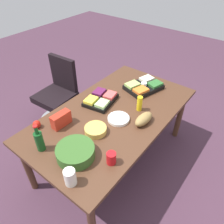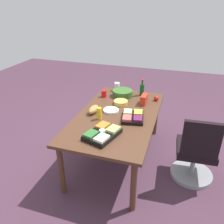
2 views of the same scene
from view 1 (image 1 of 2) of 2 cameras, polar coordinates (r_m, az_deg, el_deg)
name	(u,v)px [view 1 (image 1 of 2)]	position (r m, az deg, el deg)	size (l,w,h in m)	color
ground_plane	(113,158)	(2.82, 0.27, -11.94)	(10.00, 10.00, 0.00)	#492D3E
conference_table	(113,118)	(2.33, 0.32, -1.54)	(1.91, 1.06, 0.74)	#4D2F1E
office_chair	(59,99)	(3.21, -13.91, 3.33)	(0.56, 0.56, 0.95)	gray
mustard_bottle	(140,104)	(2.29, 7.28, 2.23)	(0.06, 0.06, 0.17)	yellow
chip_bowl	(96,130)	(2.05, -4.36, -4.69)	(0.21, 0.21, 0.06)	gold
mayo_jar	(70,177)	(1.69, -10.99, -16.50)	(0.09, 0.09, 0.14)	white
veggie_tray	(144,86)	(2.67, 8.35, 6.73)	(0.49, 0.40, 0.09)	black
fruit_platter	(101,99)	(2.42, -3.00, 3.37)	(0.40, 0.34, 0.07)	black
bread_loaf	(144,119)	(2.15, 8.34, -1.84)	(0.24, 0.11, 0.10)	olive
salad_bowl	(75,152)	(1.86, -9.60, -10.40)	(0.33, 0.33, 0.10)	#345F25
wine_bottle	(39,141)	(1.94, -18.61, -7.14)	(0.08, 0.08, 0.27)	#13481C
paper_plate_stack	(119,119)	(2.19, 1.74, -1.78)	(0.22, 0.22, 0.03)	white
chip_bag_red	(61,120)	(2.15, -13.27, -1.94)	(0.20, 0.08, 0.14)	red
apple_red	(37,124)	(2.21, -19.23, -3.07)	(0.08, 0.08, 0.08)	red
red_solo_cup	(111,158)	(1.79, -0.20, -12.04)	(0.08, 0.08, 0.11)	red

